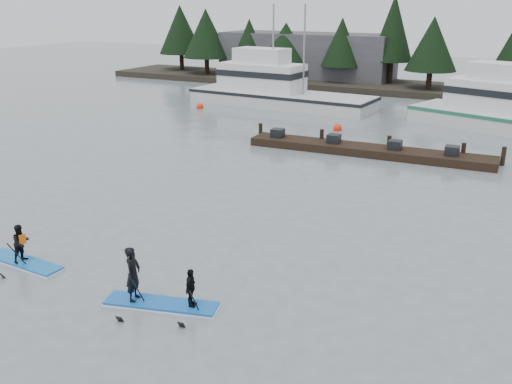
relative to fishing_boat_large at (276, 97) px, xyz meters
The scene contains 11 objects.
ground 31.24m from the fishing_boat_large, 70.37° to the right, with size 160.00×160.00×0.00m, color slate.
far_shore 16.39m from the fishing_boat_large, 50.19° to the left, with size 70.00×8.00×0.60m, color #2D281E.
treeline 16.40m from the fishing_boat_large, 50.19° to the left, with size 60.00×4.00×8.00m, color black, non-canonical shape.
waterfront_building 15.11m from the fishing_boat_large, 103.54° to the left, with size 18.00×6.00×5.00m, color #4C4C51.
fishing_boat_large is the anchor object (origin of this frame).
floating_dock 16.39m from the fishing_boat_large, 45.75° to the right, with size 13.73×1.83×0.46m, color black.
buoy_a 6.31m from the fishing_boat_large, 139.45° to the right, with size 0.57×0.57×0.57m, color #FF2F0C.
buoy_d 18.23m from the fishing_boat_large, 30.07° to the right, with size 0.51×0.51×0.51m, color #FF2F0C.
buoy_b 10.27m from the fishing_boat_large, 40.45° to the right, with size 0.59×0.59×0.59m, color #FF2F0C.
paddleboard_solo 31.17m from the fishing_boat_large, 79.57° to the right, with size 3.05×1.10×1.84m.
paddleboard_duo 32.76m from the fishing_boat_large, 70.04° to the right, with size 3.34×1.64×2.25m.
Camera 1 is at (9.88, -12.75, 8.26)m, focal length 40.00 mm.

